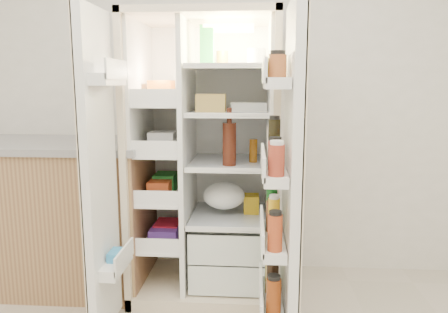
{
  "coord_description": "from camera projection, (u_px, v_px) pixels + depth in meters",
  "views": [
    {
      "loc": [
        0.21,
        -1.09,
        1.38
      ],
      "look_at": [
        0.04,
        1.25,
        0.97
      ],
      "focal_mm": 34.0,
      "sensor_mm": 36.0,
      "label": 1
    }
  ],
  "objects": [
    {
      "name": "freezer_door",
      "position": [
        100.0,
        177.0,
        2.25
      ],
      "size": [
        0.15,
        0.4,
        1.72
      ],
      "color": "white",
      "rests_on": "floor"
    },
    {
      "name": "wall_back",
      "position": [
        226.0,
        88.0,
        3.06
      ],
      "size": [
        4.0,
        0.02,
        2.7
      ],
      "primitive_type": "cube",
      "color": "white",
      "rests_on": "floor"
    },
    {
      "name": "refrigerator",
      "position": [
        209.0,
        180.0,
        2.83
      ],
      "size": [
        0.92,
        0.7,
        1.8
      ],
      "color": "beige",
      "rests_on": "floor"
    },
    {
      "name": "kitchen_counter",
      "position": [
        53.0,
        213.0,
        2.92
      ],
      "size": [
        1.38,
        0.73,
        1.0
      ],
      "color": "#A58152",
      "rests_on": "floor"
    },
    {
      "name": "fridge_door",
      "position": [
        287.0,
        187.0,
        2.09
      ],
      "size": [
        0.17,
        0.58,
        1.72
      ],
      "color": "white",
      "rests_on": "floor"
    }
  ]
}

